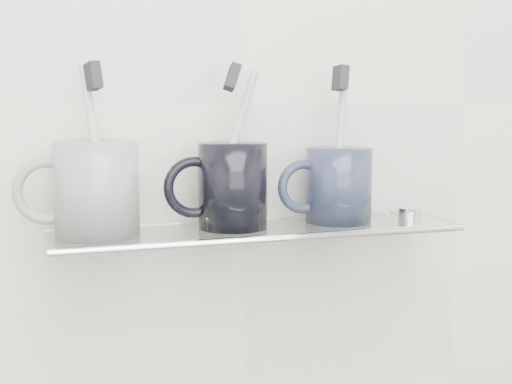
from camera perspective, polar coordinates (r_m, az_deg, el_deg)
name	(u,v)px	position (r m, az deg, el deg)	size (l,w,h in m)	color
wall_back	(244,103)	(0.92, -0.99, 7.14)	(2.50, 2.50, 0.00)	silver
shelf_glass	(258,230)	(0.87, 0.20, -3.08)	(0.50, 0.12, 0.01)	silver
shelf_rail	(273,239)	(0.82, 1.40, -3.78)	(0.01, 0.01, 0.50)	silver
bracket_left	(80,242)	(0.88, -13.91, -3.92)	(0.02, 0.02, 0.03)	silver
bracket_right	(393,223)	(1.00, 10.93, -2.47)	(0.02, 0.02, 0.03)	silver
mug_left	(97,189)	(0.83, -12.62, 0.22)	(0.10, 0.10, 0.11)	white
mug_left_handle	(47,191)	(0.83, -16.36, 0.07)	(0.08, 0.08, 0.01)	white
toothbrush_left	(95,148)	(0.83, -12.72, 3.47)	(0.01, 0.01, 0.19)	silver
bristles_left	(93,76)	(0.82, -12.89, 9.03)	(0.01, 0.02, 0.03)	#23252B
mug_center	(233,186)	(0.86, -1.87, 0.50)	(0.08, 0.08, 0.10)	black
mug_center_handle	(194,187)	(0.85, -4.97, 0.37)	(0.07, 0.07, 0.01)	black
toothbrush_center	(233,145)	(0.85, -1.89, 3.80)	(0.01, 0.01, 0.19)	#98B0C0
bristles_center	(232,77)	(0.85, -1.91, 9.17)	(0.01, 0.02, 0.03)	#23252B
mug_right	(339,185)	(0.91, 6.64, 0.55)	(0.08, 0.08, 0.09)	#181E36
mug_right_handle	(304,187)	(0.89, 3.83, 0.44)	(0.07, 0.07, 0.01)	#181E36
toothbrush_right	(339,142)	(0.90, 6.69, 3.96)	(0.01, 0.01, 0.19)	#BBBBBB
bristles_right	(340,78)	(0.90, 6.77, 9.05)	(0.01, 0.02, 0.03)	#23252B
chrome_cap	(409,212)	(0.96, 12.16, -1.61)	(0.03, 0.03, 0.01)	silver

